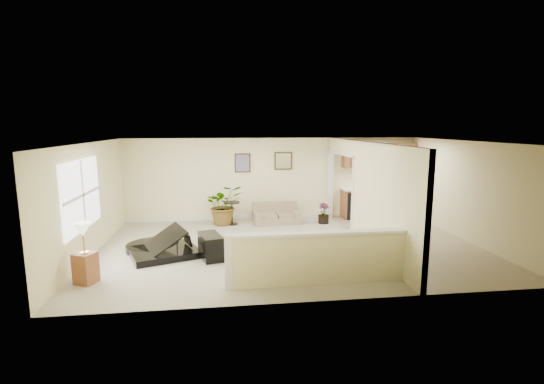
{
  "coord_description": "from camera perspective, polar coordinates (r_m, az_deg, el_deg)",
  "views": [
    {
      "loc": [
        -1.59,
        -8.97,
        2.87
      ],
      "look_at": [
        -0.38,
        0.4,
        1.27
      ],
      "focal_mm": 26.0,
      "sensor_mm": 36.0,
      "label": 1
    }
  ],
  "objects": [
    {
      "name": "loveseat",
      "position": [
        11.76,
        0.6,
        -3.08
      ],
      "size": [
        1.39,
        0.84,
        0.77
      ],
      "rotation": [
        0.0,
        0.0,
        0.06
      ],
      "color": "#96855F",
      "rests_on": "floor"
    },
    {
      "name": "piano_bench",
      "position": [
        8.77,
        -8.86,
        -7.79
      ],
      "size": [
        0.6,
        0.88,
        0.53
      ],
      "primitive_type": "cube",
      "rotation": [
        0.0,
        0.0,
        0.26
      ],
      "color": "black",
      "rests_on": "floor"
    },
    {
      "name": "lamp_stand",
      "position": [
        8.06,
        -25.47,
        -8.6
      ],
      "size": [
        0.45,
        0.45,
        1.14
      ],
      "color": "brown",
      "rests_on": "floor"
    },
    {
      "name": "piano",
      "position": [
        9.22,
        -15.59,
        -5.3
      ],
      "size": [
        1.97,
        1.95,
        1.33
      ],
      "rotation": [
        0.0,
        0.0,
        0.36
      ],
      "color": "black",
      "rests_on": "floor"
    },
    {
      "name": "kitchen_cabinets",
      "position": [
        12.8,
        14.68,
        0.28
      ],
      "size": [
        2.36,
        0.65,
        2.33
      ],
      "color": "brown",
      "rests_on": "floor"
    },
    {
      "name": "back_wall",
      "position": [
        12.18,
        0.21,
        1.95
      ],
      "size": [
        9.0,
        0.04,
        2.5
      ],
      "primitive_type": "cube",
      "color": "beige",
      "rests_on": "floor"
    },
    {
      "name": "small_plant",
      "position": [
        11.8,
        7.47,
        -3.28
      ],
      "size": [
        0.41,
        0.41,
        0.61
      ],
      "color": "black",
      "rests_on": "floor"
    },
    {
      "name": "palm_plant",
      "position": [
        11.59,
        -6.99,
        -1.89
      ],
      "size": [
        1.26,
        1.16,
        1.18
      ],
      "color": "black",
      "rests_on": "floor"
    },
    {
      "name": "right_wall",
      "position": [
        10.96,
        26.5,
        0.07
      ],
      "size": [
        0.04,
        6.0,
        2.5
      ],
      "primitive_type": "cube",
      "color": "beige",
      "rests_on": "floor"
    },
    {
      "name": "wall_art_left",
      "position": [
        12.01,
        -4.28,
        4.21
      ],
      "size": [
        0.48,
        0.04,
        0.58
      ],
      "color": "#3D2D16",
      "rests_on": "back_wall"
    },
    {
      "name": "left_wall",
      "position": [
        9.57,
        -24.94,
        -1.06
      ],
      "size": [
        0.04,
        6.0,
        2.5
      ],
      "primitive_type": "cube",
      "color": "beige",
      "rests_on": "floor"
    },
    {
      "name": "left_window",
      "position": [
        9.06,
        -25.88,
        -0.39
      ],
      "size": [
        0.05,
        2.15,
        1.45
      ],
      "primitive_type": "cube",
      "color": "white",
      "rests_on": "left_wall"
    },
    {
      "name": "pony_half_wall",
      "position": [
        7.27,
        6.38,
        -9.36
      ],
      "size": [
        3.42,
        0.22,
        1.0
      ],
      "color": "beige",
      "rests_on": "floor"
    },
    {
      "name": "kitchen_vinyl",
      "position": [
        10.54,
        19.84,
        -6.77
      ],
      "size": [
        2.7,
        6.0,
        0.01
      ],
      "primitive_type": "cube",
      "color": "gray",
      "rests_on": "floor"
    },
    {
      "name": "accent_table",
      "position": [
        11.58,
        -5.81,
        -2.61
      ],
      "size": [
        0.46,
        0.46,
        0.67
      ],
      "color": "black",
      "rests_on": "floor"
    },
    {
      "name": "front_wall",
      "position": [
        6.39,
        7.32,
        -5.18
      ],
      "size": [
        9.0,
        0.04,
        2.5
      ],
      "primitive_type": "cube",
      "color": "beige",
      "rests_on": "floor"
    },
    {
      "name": "ceiling",
      "position": [
        9.12,
        2.71,
        7.25
      ],
      "size": [
        9.0,
        6.0,
        0.04
      ],
      "primitive_type": "cube",
      "color": "silver",
      "rests_on": "back_wall"
    },
    {
      "name": "floor",
      "position": [
        9.55,
        2.59,
        -7.91
      ],
      "size": [
        9.0,
        9.0,
        0.0
      ],
      "primitive_type": "plane",
      "color": "tan",
      "rests_on": "ground"
    },
    {
      "name": "interior_partition",
      "position": [
        9.96,
        12.64,
        -0.18
      ],
      "size": [
        0.18,
        5.99,
        2.5
      ],
      "color": "beige",
      "rests_on": "floor"
    },
    {
      "name": "wall_mirror",
      "position": [
        12.14,
        1.64,
        4.53
      ],
      "size": [
        0.55,
        0.04,
        0.55
      ],
      "color": "#3D2D16",
      "rests_on": "back_wall"
    }
  ]
}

